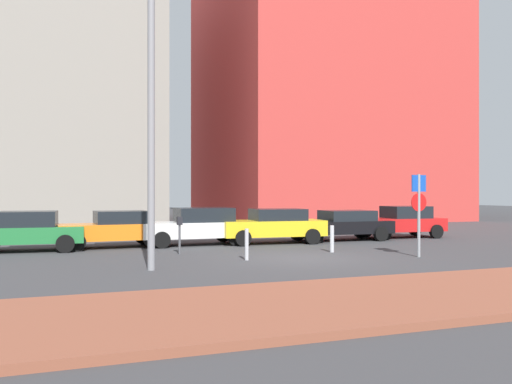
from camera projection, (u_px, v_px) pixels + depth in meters
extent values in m
plane|color=#38383A|center=(300.00, 258.00, 17.70)|extent=(120.00, 120.00, 0.00)
cube|color=brown|center=(447.00, 293.00, 11.18)|extent=(40.00, 4.27, 0.14)
cube|color=#237238|center=(28.00, 234.00, 19.78)|extent=(4.04, 2.12, 0.58)
cube|color=black|center=(28.00, 219.00, 19.78)|extent=(2.09, 1.83, 0.55)
cylinder|color=black|center=(65.00, 244.00, 19.27)|extent=(0.65, 0.27, 0.64)
cylinder|color=black|center=(68.00, 239.00, 21.03)|extent=(0.65, 0.27, 0.64)
cube|color=orange|center=(112.00, 231.00, 21.08)|extent=(4.11, 1.86, 0.61)
cube|color=black|center=(121.00, 217.00, 21.22)|extent=(2.02, 1.63, 0.48)
cylinder|color=black|center=(77.00, 242.00, 19.77)|extent=(0.65, 0.25, 0.64)
cylinder|color=black|center=(73.00, 239.00, 21.31)|extent=(0.65, 0.25, 0.64)
cylinder|color=black|center=(152.00, 240.00, 20.85)|extent=(0.65, 0.25, 0.64)
cylinder|color=black|center=(143.00, 237.00, 22.39)|extent=(0.65, 0.25, 0.64)
cube|color=white|center=(194.00, 229.00, 22.13)|extent=(4.36, 1.72, 0.62)
cube|color=black|center=(204.00, 215.00, 22.27)|extent=(2.24, 1.58, 0.57)
cylinder|color=black|center=(162.00, 240.00, 20.82)|extent=(0.64, 0.22, 0.64)
cylinder|color=black|center=(154.00, 237.00, 22.41)|extent=(0.64, 0.22, 0.64)
cylinder|color=black|center=(236.00, 238.00, 21.85)|extent=(0.64, 0.22, 0.64)
cylinder|color=black|center=(223.00, 235.00, 23.44)|extent=(0.64, 0.22, 0.64)
cube|color=gold|center=(272.00, 228.00, 22.86)|extent=(4.45, 2.05, 0.64)
cube|color=black|center=(278.00, 215.00, 22.93)|extent=(2.26, 1.75, 0.48)
cylinder|color=black|center=(243.00, 238.00, 21.61)|extent=(0.65, 0.27, 0.64)
cylinder|color=black|center=(233.00, 235.00, 23.28)|extent=(0.65, 0.27, 0.64)
cylinder|color=black|center=(312.00, 236.00, 22.44)|extent=(0.65, 0.27, 0.64)
cylinder|color=black|center=(297.00, 233.00, 24.11)|extent=(0.65, 0.27, 0.64)
cube|color=black|center=(339.00, 227.00, 24.22)|extent=(4.64, 1.94, 0.55)
cube|color=black|center=(347.00, 216.00, 24.34)|extent=(2.22, 1.72, 0.46)
cylinder|color=black|center=(316.00, 236.00, 22.87)|extent=(0.65, 0.24, 0.64)
cylinder|color=black|center=(299.00, 233.00, 24.56)|extent=(0.65, 0.24, 0.64)
cylinder|color=black|center=(381.00, 234.00, 23.87)|extent=(0.65, 0.24, 0.64)
cylinder|color=black|center=(360.00, 231.00, 25.56)|extent=(0.65, 0.24, 0.64)
cube|color=red|center=(401.00, 224.00, 25.73)|extent=(4.07, 1.98, 0.60)
cube|color=black|center=(406.00, 212.00, 25.81)|extent=(2.02, 1.71, 0.56)
cylinder|color=black|center=(385.00, 233.00, 24.50)|extent=(0.65, 0.26, 0.64)
cylinder|color=black|center=(366.00, 230.00, 26.16)|extent=(0.65, 0.26, 0.64)
cylinder|color=black|center=(436.00, 232.00, 25.29)|extent=(0.65, 0.26, 0.64)
cylinder|color=black|center=(415.00, 229.00, 26.95)|extent=(0.65, 0.26, 0.64)
cylinder|color=gray|center=(419.00, 216.00, 18.03)|extent=(0.10, 0.10, 2.74)
cube|color=#1447B7|center=(419.00, 183.00, 18.03)|extent=(0.55, 0.05, 0.55)
cylinder|color=red|center=(419.00, 202.00, 18.03)|extent=(0.60, 0.04, 0.60)
cylinder|color=#4C4C51|center=(180.00, 240.00, 18.83)|extent=(0.08, 0.08, 1.01)
cube|color=black|center=(180.00, 221.00, 18.83)|extent=(0.18, 0.14, 0.28)
cylinder|color=gray|center=(151.00, 127.00, 14.97)|extent=(0.20, 0.20, 7.83)
cylinder|color=#B7B7BC|center=(247.00, 244.00, 17.19)|extent=(0.12, 0.12, 0.99)
cylinder|color=#B7B7BC|center=(332.00, 239.00, 19.47)|extent=(0.15, 0.15, 0.95)
cube|color=#BF3833|center=(319.00, 37.00, 45.18)|extent=(17.39, 17.31, 30.04)
cube|color=gray|center=(51.00, 101.00, 39.55)|extent=(14.10, 15.62, 17.48)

